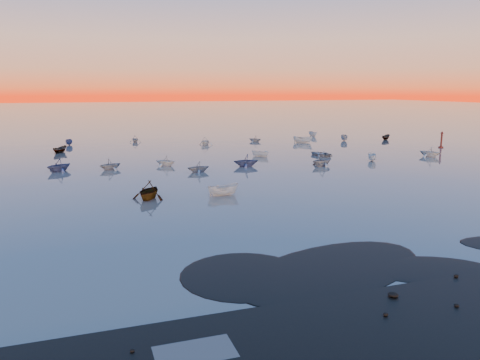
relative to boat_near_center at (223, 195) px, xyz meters
name	(u,v)px	position (x,y,z in m)	size (l,w,h in m)	color
ground	(155,133)	(3.75, 76.00, 0.00)	(600.00, 600.00, 0.00)	#6C635A
mud_lobes	(387,272)	(3.75, -25.00, 0.01)	(140.00, 6.00, 0.07)	black
moored_fleet	(196,158)	(3.75, 29.00, 0.00)	(124.00, 58.00, 1.20)	white
boat_near_center	(223,195)	(0.00, 0.00, 0.00)	(3.66, 1.55, 1.27)	white
boat_near_right	(430,157)	(43.23, 17.28, 0.00)	(3.92, 1.76, 1.37)	white
channel_marker	(441,141)	(54.19, 26.88, 1.38)	(0.98, 0.98, 3.49)	#4D1610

